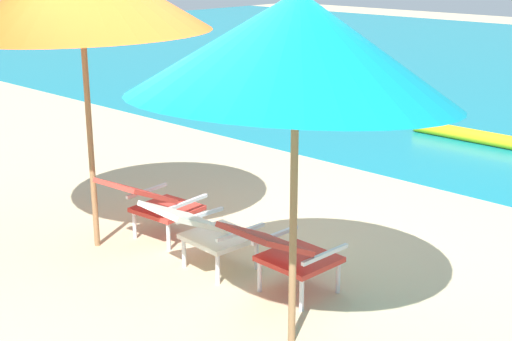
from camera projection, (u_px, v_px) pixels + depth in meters
The scene contains 6 objects.
ground_plane at pixel (451, 169), 8.76m from camera, with size 40.00×40.00×0.00m, color #CCB78E.
swim_buoy at pixel (466, 134), 10.01m from camera, with size 0.18×0.18×1.60m, color yellow.
lounge_chair_left at pixel (153, 201), 6.45m from camera, with size 0.61×0.92×0.68m.
lounge_chair_center at pixel (203, 228), 5.82m from camera, with size 0.59×0.91×0.68m.
lounge_chair_right at pixel (284, 250), 5.40m from camera, with size 0.57×0.90×0.68m.
beach_umbrella_right at pixel (296, 46), 4.34m from camera, with size 2.40×2.43×2.41m.
Camera 1 is at (4.06, -3.71, 2.56)m, focal length 50.70 mm.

